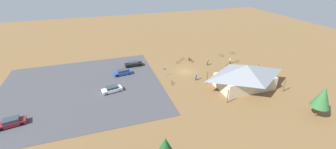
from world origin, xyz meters
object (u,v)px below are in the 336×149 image
Objects in this scene: bicycle_yellow_trailside at (192,61)px; visitor_by_pavilion at (230,61)px; pine_center at (323,97)px; trash_bin at (189,59)px; visitor_at_bikes at (196,77)px; car_white_end_stall at (112,89)px; bicycle_red_yard_center at (172,83)px; car_black_near_entry at (134,64)px; bicycle_green_lone_west at (221,55)px; bicycle_silver_back_row at (182,59)px; lot_sign at (165,71)px; bicycle_blue_yard_right at (178,62)px; bike_pavilion at (245,75)px; car_maroon_front_row at (12,122)px; bicycle_white_edge_south at (237,61)px; bicycle_purple_yard_left at (227,66)px; pine_east at (166,149)px; bicycle_teal_edge_north at (232,53)px; car_blue_by_curb at (123,72)px; visitor_crossing_yard at (208,62)px.

bicycle_yellow_trailside is 10.86m from visitor_by_pavilion.
trash_bin is at bearing -69.66° from pine_center.
car_white_end_stall is at bearing -1.99° from visitor_at_bikes.
visitor_by_pavilion is (-19.72, -6.32, 0.55)m from bicycle_red_yard_center.
bicycle_yellow_trailside is at bearing 172.30° from car_black_near_entry.
bicycle_silver_back_row is at bearing -3.37° from bicycle_green_lone_west.
lot_sign reaches higher than car_black_near_entry.
bicycle_yellow_trailside is 1.23× the size of bicycle_blue_yard_right.
car_maroon_front_row is (46.61, -1.10, -2.36)m from bike_pavilion.
trash_bin is 0.19× the size of car_maroon_front_row.
lot_sign reaches higher than bicycle_red_yard_center.
trash_bin is 0.63× the size of bicycle_green_lone_west.
pine_center reaches higher than bicycle_red_yard_center.
car_maroon_front_row is (24.67, 18.41, 0.01)m from car_black_near_entry.
bike_pavilion is at bearing 61.74° from bicycle_white_edge_south.
visitor_at_bikes reaches higher than car_black_near_entry.
bicycle_yellow_trailside is 10.01m from bicycle_purple_yard_left.
visitor_at_bikes is 14.81m from visitor_by_pavilion.
pine_center is at bearing 110.34° from trash_bin.
lot_sign is at bearing 36.80° from trash_bin.
visitor_by_pavilion is at bearing -167.17° from car_maroon_front_row.
trash_bin is 0.15× the size of pine_center.
pine_east is at bearing 141.15° from car_maroon_front_row.
bicycle_teal_edge_north is at bearing -112.22° from bicycle_white_edge_south.
bicycle_green_lone_west reaches higher than bicycle_white_edge_south.
trash_bin is 0.52× the size of bicycle_yellow_trailside.
bike_pavilion is 3.17× the size of car_blue_by_curb.
car_white_end_stall is at bearing 9.29° from visitor_by_pavilion.
car_blue_by_curb is (30.69, 3.49, 0.37)m from bicycle_green_lone_west.
bicycle_white_edge_south is at bearing -175.57° from lot_sign.
bike_pavilion reaches higher than bicycle_silver_back_row.
visitor_crossing_yard is at bearing 164.02° from car_black_near_entry.
bicycle_teal_edge_north is at bearing -145.46° from visitor_at_bikes.
car_maroon_front_row is at bearing 17.97° from bicycle_teal_edge_north.
lot_sign reaches higher than bicycle_purple_yard_left.
lot_sign is 32.65m from car_maroon_front_row.
bicycle_teal_edge_north is 0.26× the size of car_black_near_entry.
trash_bin is 15.46m from bicycle_red_yard_center.
pine_east reaches higher than bicycle_blue_yard_right.
pine_east is 1.39× the size of car_blue_by_curb.
visitor_at_bikes reaches higher than bicycle_green_lone_west.
bicycle_green_lone_west is (-5.12, -18.60, -2.74)m from bike_pavilion.
pine_east is 36.68m from car_black_near_entry.
pine_center is 32.31m from bicycle_green_lone_west.
car_maroon_front_row is at bearing 12.83° from visitor_by_pavilion.
pine_east is 46.27m from bicycle_green_lone_west.
bicycle_yellow_trailside reaches higher than bicycle_silver_back_row.
visitor_crossing_yard is at bearing -125.86° from pine_east.
bicycle_red_yard_center is at bearing 139.91° from car_blue_by_curb.
pine_east reaches higher than visitor_by_pavilion.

